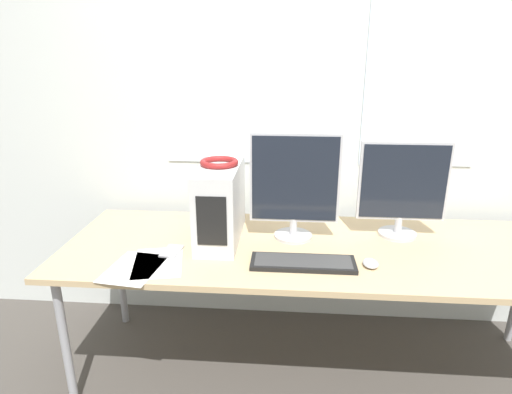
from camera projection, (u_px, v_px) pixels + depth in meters
name	position (u px, v px, depth m)	size (l,w,h in m)	color
wall_back	(319.00, 100.00, 2.37)	(8.00, 0.07, 2.70)	silver
desk	(319.00, 254.00, 2.08)	(2.48, 0.83, 0.72)	tan
pc_tower	(220.00, 203.00, 2.10)	(0.19, 0.49, 0.38)	silver
headphones	(219.00, 162.00, 2.03)	(0.18, 0.18, 0.03)	maroon
monitor_main	(295.00, 184.00, 2.08)	(0.44, 0.19, 0.53)	#B7B7BC
monitor_right_near	(403.00, 187.00, 2.11)	(0.43, 0.19, 0.49)	#B7B7BC
keyboard	(303.00, 263.00, 1.88)	(0.46, 0.15, 0.02)	black
mouse	(371.00, 263.00, 1.87)	(0.07, 0.09, 0.03)	#B2B2B7
cell_phone	(172.00, 251.00, 2.01)	(0.09, 0.14, 0.01)	#99999E
paper_sheet_left	(158.00, 262.00, 1.91)	(0.27, 0.33, 0.00)	white
paper_sheet_front	(134.00, 268.00, 1.86)	(0.25, 0.32, 0.00)	white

